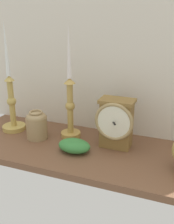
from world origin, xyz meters
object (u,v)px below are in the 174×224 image
mantel_clock (116,123)px  candlestick_tall_left (70,104)px  candlestick_tall_center (12,102)px  brass_vase_jar (37,124)px

mantel_clock → candlestick_tall_left: candlestick_tall_left is taller
mantel_clock → candlestick_tall_center: (-43.98, -0.28, 2.64)cm
candlestick_tall_left → candlestick_tall_center: size_ratio=0.98×
candlestick_tall_left → mantel_clock: bearing=-6.4°
mantel_clock → candlestick_tall_left: bearing=173.6°
mantel_clock → candlestick_tall_center: 44.06cm
brass_vase_jar → candlestick_tall_left: bearing=26.9°
mantel_clock → candlestick_tall_left: (-18.84, 2.12, 4.24)cm
candlestick_tall_left → candlestick_tall_center: bearing=-174.5°
mantel_clock → brass_vase_jar: (-30.54, -3.83, -3.75)cm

